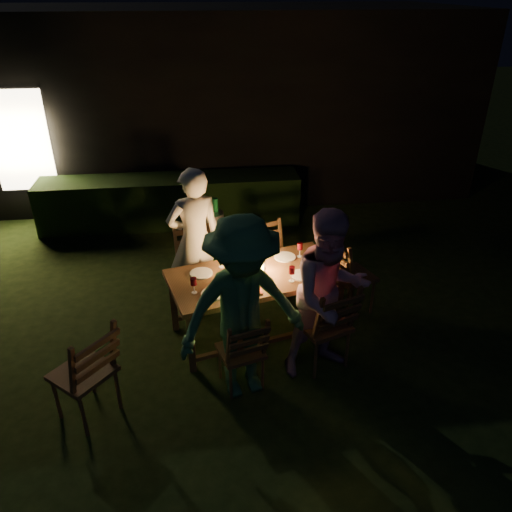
{
  "coord_description": "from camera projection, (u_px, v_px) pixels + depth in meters",
  "views": [
    {
      "loc": [
        -0.02,
        -4.01,
        3.55
      ],
      "look_at": [
        0.57,
        0.87,
        0.86
      ],
      "focal_mm": 35.0,
      "sensor_mm": 36.0,
      "label": 1
    }
  ],
  "objects": [
    {
      "name": "chair_near_right",
      "position": [
        323.0,
        339.0,
        5.16
      ],
      "size": [
        0.62,
        0.64,
        1.07
      ],
      "rotation": [
        0.0,
        0.0,
        0.35
      ],
      "color": "#51341B",
      "rests_on": "ground"
    },
    {
      "name": "wineglass_e",
      "position": [
        257.0,
        282.0,
        5.11
      ],
      "size": [
        0.06,
        0.06,
        0.18
      ],
      "primitive_type": null,
      "color": "silver",
      "rests_on": "dining_table"
    },
    {
      "name": "garden_envelope",
      "position": [
        195.0,
        98.0,
        9.8
      ],
      "size": [
        40.0,
        40.0,
        3.2
      ],
      "color": "black",
      "rests_on": "ground"
    },
    {
      "name": "ice_bucket",
      "position": [
        212.0,
        221.0,
        6.46
      ],
      "size": [
        0.3,
        0.3,
        0.22
      ],
      "primitive_type": "cylinder",
      "color": "#A5A8AD",
      "rests_on": "side_table"
    },
    {
      "name": "chair_end",
      "position": [
        350.0,
        287.0,
        6.04
      ],
      "size": [
        0.63,
        0.61,
        1.05
      ],
      "rotation": [
        0.0,
        0.0,
        -1.22
      ],
      "color": "#51341B",
      "rests_on": "ground"
    },
    {
      "name": "chair_far_left",
      "position": [
        199.0,
        283.0,
        6.14
      ],
      "size": [
        0.55,
        0.58,
        1.02
      ],
      "rotation": [
        0.0,
        0.0,
        3.36
      ],
      "color": "#51341B",
      "rests_on": "ground"
    },
    {
      "name": "plate_near_left",
      "position": [
        213.0,
        294.0,
        5.07
      ],
      "size": [
        0.25,
        0.25,
        0.01
      ],
      "primitive_type": "cylinder",
      "color": "white",
      "rests_on": "dining_table"
    },
    {
      "name": "person_opp_right",
      "position": [
        329.0,
        295.0,
        4.85
      ],
      "size": [
        1.01,
        0.87,
        1.78
      ],
      "primitive_type": "imported",
      "rotation": [
        0.0,
        0.0,
        0.26
      ],
      "color": "#C184A3",
      "rests_on": "ground"
    },
    {
      "name": "wineglass_d",
      "position": [
        300.0,
        250.0,
        5.73
      ],
      "size": [
        0.06,
        0.06,
        0.18
      ],
      "primitive_type": null,
      "color": "#59070F",
      "rests_on": "dining_table"
    },
    {
      "name": "chair_near_left",
      "position": [
        242.0,
        363.0,
        4.89
      ],
      "size": [
        0.51,
        0.53,
        0.91
      ],
      "rotation": [
        0.0,
        0.0,
        0.28
      ],
      "color": "#51341B",
      "rests_on": "ground"
    },
    {
      "name": "bottle_bucket_b",
      "position": [
        216.0,
        216.0,
        6.48
      ],
      "size": [
        0.07,
        0.07,
        0.32
      ],
      "primitive_type": "cylinder",
      "color": "#0F471E",
      "rests_on": "side_table"
    },
    {
      "name": "lantern",
      "position": [
        258.0,
        258.0,
        5.41
      ],
      "size": [
        0.16,
        0.16,
        0.35
      ],
      "color": "white",
      "rests_on": "dining_table"
    },
    {
      "name": "person_house_side",
      "position": [
        195.0,
        240.0,
        5.9
      ],
      "size": [
        0.74,
        0.58,
        1.78
      ],
      "primitive_type": "imported",
      "rotation": [
        0.0,
        0.0,
        3.4
      ],
      "color": "white",
      "rests_on": "ground"
    },
    {
      "name": "bottle_bucket_a",
      "position": [
        208.0,
        219.0,
        6.4
      ],
      "size": [
        0.07,
        0.07,
        0.32
      ],
      "primitive_type": "cylinder",
      "color": "#0F471E",
      "rests_on": "side_table"
    },
    {
      "name": "plate_far_right",
      "position": [
        285.0,
        257.0,
        5.75
      ],
      "size": [
        0.25,
        0.25,
        0.01
      ],
      "primitive_type": "cylinder",
      "color": "white",
      "rests_on": "dining_table"
    },
    {
      "name": "napkin_left",
      "position": [
        253.0,
        291.0,
        5.12
      ],
      "size": [
        0.18,
        0.14,
        0.01
      ],
      "primitive_type": "cube",
      "color": "red",
      "rests_on": "dining_table"
    },
    {
      "name": "wineglass_c",
      "position": [
        292.0,
        274.0,
        5.25
      ],
      "size": [
        0.06,
        0.06,
        0.18
      ],
      "primitive_type": null,
      "color": "#59070F",
      "rests_on": "dining_table"
    },
    {
      "name": "chair_spare",
      "position": [
        87.0,
        388.0,
        4.53
      ],
      "size": [
        0.7,
        0.7,
        1.08
      ],
      "rotation": [
        0.0,
        0.0,
        0.86
      ],
      "color": "#51341B",
      "rests_on": "ground"
    },
    {
      "name": "phone",
      "position": [
        209.0,
        300.0,
        4.98
      ],
      "size": [
        0.14,
        0.07,
        0.01
      ],
      "primitive_type": "cube",
      "color": "black",
      "rests_on": "dining_table"
    },
    {
      "name": "bottle_table",
      "position": [
        234.0,
        267.0,
        5.28
      ],
      "size": [
        0.07,
        0.07,
        0.28
      ],
      "primitive_type": "cylinder",
      "color": "#0F471E",
      "rests_on": "dining_table"
    },
    {
      "name": "person_opp_left",
      "position": [
        243.0,
        311.0,
        4.54
      ],
      "size": [
        1.35,
        0.98,
        1.88
      ],
      "primitive_type": "imported",
      "rotation": [
        0.0,
        0.0,
        0.26
      ],
      "color": "#366D42",
      "rests_on": "ground"
    },
    {
      "name": "plate_near_right",
      "position": [
        302.0,
        275.0,
        5.39
      ],
      "size": [
        0.25,
        0.25,
        0.01
      ],
      "primitive_type": "cylinder",
      "color": "white",
      "rests_on": "dining_table"
    },
    {
      "name": "wineglass_a",
      "position": [
        221.0,
        260.0,
        5.52
      ],
      "size": [
        0.06,
        0.06,
        0.18
      ],
      "primitive_type": null,
      "color": "#59070F",
      "rests_on": "dining_table"
    },
    {
      "name": "side_table",
      "position": [
        213.0,
        234.0,
        6.56
      ],
      "size": [
        0.55,
        0.55,
        0.74
      ],
      "color": "brown",
      "rests_on": "ground"
    },
    {
      "name": "napkin_right",
      "position": [
        313.0,
        277.0,
        5.36
      ],
      "size": [
        0.18,
        0.14,
        0.01
      ],
      "primitive_type": "cube",
      "color": "red",
      "rests_on": "dining_table"
    },
    {
      "name": "wineglass_b",
      "position": [
        194.0,
        285.0,
        5.06
      ],
      "size": [
        0.06,
        0.06,
        0.18
      ],
      "primitive_type": null,
      "color": "#59070F",
      "rests_on": "dining_table"
    },
    {
      "name": "dining_table",
      "position": [
        255.0,
        280.0,
        5.46
      ],
      "size": [
        2.03,
        1.37,
        0.77
      ],
      "rotation": [
        0.0,
        0.0,
        0.26
      ],
      "color": "#51341B",
      "rests_on": "ground"
    },
    {
      "name": "plate_far_left",
      "position": [
        201.0,
        273.0,
        5.43
      ],
      "size": [
        0.25,
        0.25,
        0.01
      ],
      "primitive_type": "cylinder",
      "color": "white",
      "rests_on": "dining_table"
    },
    {
      "name": "chair_far_right",
      "position": [
        273.0,
        270.0,
        6.47
      ],
      "size": [
        0.54,
        0.56,
        0.94
      ],
      "rotation": [
        0.0,
        0.0,
        3.49
      ],
      "color": "#51341B",
      "rests_on": "ground"
    }
  ]
}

